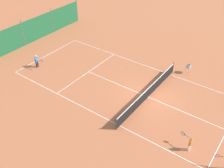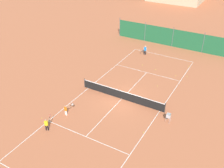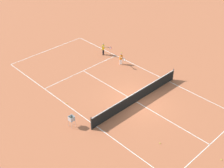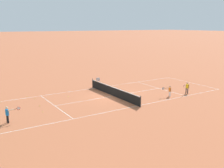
% 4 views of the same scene
% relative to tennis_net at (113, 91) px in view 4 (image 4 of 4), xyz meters
% --- Properties ---
extents(ground_plane, '(600.00, 600.00, 0.00)m').
position_rel_tennis_net_xyz_m(ground_plane, '(0.00, 0.00, -0.50)').
color(ground_plane, '#B7603D').
extents(court_line_markings, '(8.25, 23.85, 0.01)m').
position_rel_tennis_net_xyz_m(court_line_markings, '(0.00, 0.00, -0.50)').
color(court_line_markings, white).
rests_on(court_line_markings, ground).
extents(tennis_net, '(9.18, 0.08, 1.06)m').
position_rel_tennis_net_xyz_m(tennis_net, '(0.00, 0.00, 0.00)').
color(tennis_net, '#2D2D2D').
rests_on(tennis_net, ground).
extents(player_near_service, '(0.44, 1.09, 1.29)m').
position_rel_tennis_net_xyz_m(player_near_service, '(-2.24, 10.89, 0.25)').
color(player_near_service, black).
rests_on(player_near_service, ground).
extents(player_near_baseline, '(0.50, 0.91, 1.09)m').
position_rel_tennis_net_xyz_m(player_near_baseline, '(-3.23, -4.84, 0.14)').
color(player_near_baseline, white).
rests_on(player_near_baseline, ground).
extents(player_far_service, '(0.47, 1.03, 1.21)m').
position_rel_tennis_net_xyz_m(player_far_service, '(-3.36, -7.33, 0.21)').
color(player_far_service, black).
rests_on(player_far_service, ground).
extents(tennis_ball_near_corner, '(0.07, 0.07, 0.07)m').
position_rel_tennis_net_xyz_m(tennis_ball_near_corner, '(4.50, 7.75, -0.47)').
color(tennis_ball_near_corner, '#CCE033').
rests_on(tennis_ball_near_corner, ground).
extents(tennis_ball_alley_left, '(0.07, 0.07, 0.07)m').
position_rel_tennis_net_xyz_m(tennis_ball_alley_left, '(-4.88, -6.41, -0.47)').
color(tennis_ball_alley_left, '#CCE033').
rests_on(tennis_ball_alley_left, ground).
extents(tennis_ball_service_box, '(0.07, 0.07, 0.07)m').
position_rel_tennis_net_xyz_m(tennis_ball_service_box, '(3.28, 7.28, -0.47)').
color(tennis_ball_service_box, '#CCE033').
rests_on(tennis_ball_service_box, ground).
extents(tennis_ball_alley_right, '(0.07, 0.07, 0.07)m').
position_rel_tennis_net_xyz_m(tennis_ball_alley_right, '(2.24, 4.11, -0.47)').
color(tennis_ball_alley_right, '#CCE033').
rests_on(tennis_ball_alley_right, ground).
extents(tennis_ball_mid_court, '(0.07, 0.07, 0.07)m').
position_rel_tennis_net_xyz_m(tennis_ball_mid_court, '(3.99, -3.54, -0.47)').
color(tennis_ball_mid_court, '#CCE033').
rests_on(tennis_ball_mid_court, ground).
extents(tennis_ball_far_corner, '(0.07, 0.07, 0.07)m').
position_rel_tennis_net_xyz_m(tennis_ball_far_corner, '(-1.17, 7.90, -0.47)').
color(tennis_ball_far_corner, '#CCE033').
rests_on(tennis_ball_far_corner, ground).
extents(tennis_ball_by_net_right, '(0.07, 0.07, 0.07)m').
position_rel_tennis_net_xyz_m(tennis_ball_by_net_right, '(0.65, 7.59, -0.47)').
color(tennis_ball_by_net_right, '#CCE033').
rests_on(tennis_ball_by_net_right, ground).
extents(tennis_ball_by_net_left, '(0.07, 0.07, 0.07)m').
position_rel_tennis_net_xyz_m(tennis_ball_by_net_left, '(3.91, 10.43, -0.47)').
color(tennis_ball_by_net_left, '#CCE033').
rests_on(tennis_ball_by_net_left, ground).
extents(ball_hopper, '(0.36, 0.36, 0.89)m').
position_rel_tennis_net_xyz_m(ball_hopper, '(5.30, -1.17, 0.15)').
color(ball_hopper, '#B7B7BC').
rests_on(ball_hopper, ground).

